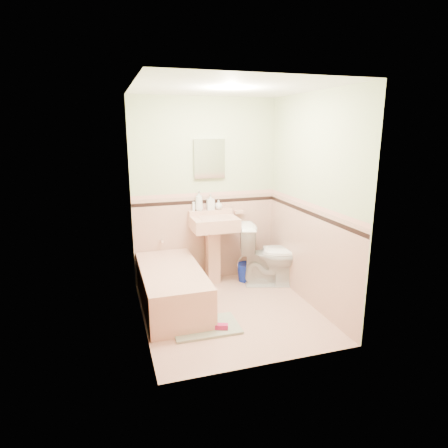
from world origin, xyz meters
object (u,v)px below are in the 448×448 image
object	(u,v)px
toilet	(271,254)
bucket	(246,272)
soap_bottle_right	(219,205)
shoe	(222,327)
medicine_cabinet	(209,159)
soap_bottle_left	(199,201)
bathtub	(172,289)
sink	(214,251)
soap_bottle_mid	(210,202)

from	to	relation	value
toilet	bucket	world-z (taller)	toilet
soap_bottle_right	toilet	world-z (taller)	soap_bottle_right
soap_bottle_right	bucket	size ratio (longest dim) A/B	0.52
toilet	shoe	xyz separation A→B (m)	(-1.02, -1.04, -0.37)
toilet	medicine_cabinet	bearing A→B (deg)	75.64
soap_bottle_left	bucket	world-z (taller)	soap_bottle_left
bathtub	toilet	xyz separation A→B (m)	(1.42, 0.30, 0.20)
sink	bucket	distance (m)	0.57
soap_bottle_left	toilet	size ratio (longest dim) A/B	0.32
bathtub	sink	xyz separation A→B (m)	(0.68, 0.53, 0.25)
bathtub	soap_bottle_right	bearing A→B (deg)	41.65
soap_bottle_left	bucket	distance (m)	1.21
toilet	soap_bottle_left	bearing A→B (deg)	81.89
soap_bottle_right	medicine_cabinet	bearing A→B (deg)	165.76
bathtub	medicine_cabinet	bearing A→B (deg)	47.42
sink	soap_bottle_right	size ratio (longest dim) A/B	7.22
soap_bottle_mid	toilet	size ratio (longest dim) A/B	0.26
bathtub	medicine_cabinet	xyz separation A→B (m)	(0.68, 0.74, 1.47)
bathtub	bucket	distance (m)	1.24
medicine_cabinet	soap_bottle_mid	size ratio (longest dim) A/B	2.37
sink	soap_bottle_mid	bearing A→B (deg)	89.07
sink	shoe	size ratio (longest dim) A/B	6.95
soap_bottle_right	bathtub	bearing A→B (deg)	-138.35
soap_bottle_right	shoe	bearing A→B (deg)	-105.49
bucket	soap_bottle_left	bearing A→B (deg)	161.20
sink	soap_bottle_right	bearing A→B (deg)	56.70
sink	shoe	xyz separation A→B (m)	(-0.28, -1.27, -0.42)
soap_bottle_mid	toilet	xyz separation A→B (m)	(0.74, -0.41, -0.70)
bucket	toilet	bearing A→B (deg)	-35.86
bucket	shoe	size ratio (longest dim) A/B	1.84
shoe	bathtub	bearing A→B (deg)	138.14
bathtub	medicine_cabinet	size ratio (longest dim) A/B	2.89
soap_bottle_left	shoe	size ratio (longest dim) A/B	2.00
bathtub	toilet	world-z (taller)	toilet
sink	medicine_cabinet	xyz separation A→B (m)	(0.00, 0.21, 1.23)
sink	soap_bottle_left	size ratio (longest dim) A/B	3.48
soap_bottle_right	shoe	world-z (taller)	soap_bottle_right
bathtub	bucket	xyz separation A→B (m)	(1.13, 0.50, -0.10)
toilet	shoe	world-z (taller)	toilet
soap_bottle_right	bucket	world-z (taller)	soap_bottle_right
bathtub	bucket	size ratio (longest dim) A/B	5.99
soap_bottle_mid	bucket	size ratio (longest dim) A/B	0.88
bathtub	soap_bottle_left	xyz separation A→B (m)	(0.52, 0.71, 0.92)
sink	soap_bottle_mid	xyz separation A→B (m)	(0.00, 0.18, 0.65)
soap_bottle_right	toilet	bearing A→B (deg)	-33.73
toilet	shoe	bearing A→B (deg)	152.13
soap_bottle_right	bucket	distance (m)	1.03
soap_bottle_right	toilet	xyz separation A→B (m)	(0.62, -0.41, -0.65)
bathtub	soap_bottle_right	world-z (taller)	soap_bottle_right
medicine_cabinet	toilet	size ratio (longest dim) A/B	0.61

